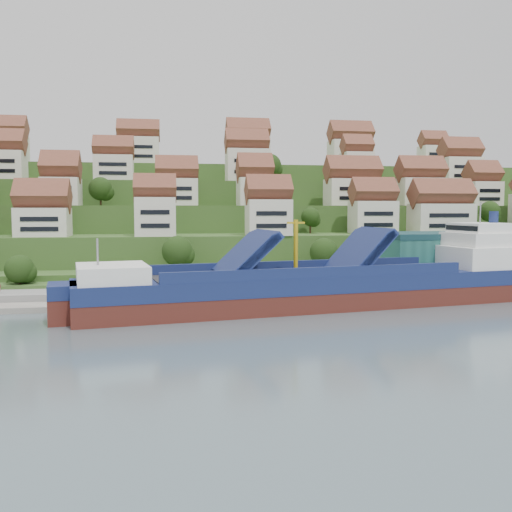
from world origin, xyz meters
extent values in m
plane|color=slate|center=(0.00, 0.00, 0.00)|extent=(300.00, 300.00, 0.00)
cube|color=gray|center=(20.00, 15.00, 1.10)|extent=(180.00, 14.00, 2.20)
cube|color=#2D4C1E|center=(0.00, 86.00, 2.00)|extent=(260.00, 128.00, 4.00)
cube|color=#2D4C1E|center=(0.00, 91.00, 5.50)|extent=(260.00, 118.00, 11.00)
cube|color=#2D4C1E|center=(0.00, 99.00, 9.00)|extent=(260.00, 102.00, 18.00)
cube|color=#2D4C1E|center=(0.00, 107.00, 12.50)|extent=(260.00, 86.00, 25.00)
cube|color=#2D4C1E|center=(0.00, 116.00, 15.50)|extent=(260.00, 68.00, 31.00)
cube|color=silver|center=(-50.23, 38.82, 14.20)|extent=(11.33, 8.57, 6.40)
cube|color=silver|center=(-25.37, 36.28, 15.39)|extent=(9.08, 7.03, 8.78)
cube|color=silver|center=(0.64, 35.48, 15.15)|extent=(10.05, 7.62, 8.31)
cube|color=silver|center=(28.22, 40.69, 15.04)|extent=(10.62, 7.73, 8.09)
cube|color=silver|center=(45.35, 38.44, 14.71)|extent=(14.78, 8.26, 7.42)
cube|color=silver|center=(-48.80, 54.94, 21.47)|extent=(9.08, 8.98, 6.94)
cube|color=silver|center=(-19.92, 55.63, 21.49)|extent=(10.52, 7.90, 6.98)
cube|color=silver|center=(0.38, 53.62, 21.62)|extent=(8.83, 8.56, 7.24)
cube|color=silver|center=(27.92, 55.60, 21.65)|extent=(14.31, 8.36, 7.29)
cube|color=silver|center=(47.79, 55.58, 21.84)|extent=(12.58, 8.18, 7.68)
cube|color=silver|center=(66.61, 55.63, 21.40)|extent=(8.86, 8.04, 6.80)
cube|color=silver|center=(-65.77, 68.51, 28.82)|extent=(10.89, 7.86, 7.64)
cube|color=silver|center=(-36.99, 70.34, 28.53)|extent=(10.68, 7.30, 7.06)
cube|color=silver|center=(0.53, 68.83, 29.59)|extent=(11.83, 7.79, 9.18)
cube|color=silver|center=(34.23, 70.42, 29.51)|extent=(8.60, 7.14, 9.01)
cube|color=silver|center=(68.14, 71.12, 28.98)|extent=(11.75, 8.47, 7.96)
cube|color=silver|center=(-69.64, 88.41, 35.05)|extent=(11.28, 8.03, 8.10)
cube|color=silver|center=(-30.78, 88.97, 35.19)|extent=(12.60, 7.51, 8.38)
cube|color=silver|center=(3.89, 88.86, 35.55)|extent=(13.35, 8.15, 9.10)
cube|color=silver|center=(38.63, 89.43, 35.38)|extent=(13.75, 8.73, 8.76)
cube|color=silver|center=(70.09, 93.21, 34.98)|extent=(8.91, 7.05, 7.96)
ellipsoid|color=#244115|center=(11.39, 26.11, 7.58)|extent=(6.30, 6.30, 6.30)
ellipsoid|color=#244115|center=(-20.78, 26.29, 8.23)|extent=(6.55, 6.55, 6.55)
ellipsoid|color=#244115|center=(54.09, 43.11, 15.04)|extent=(5.14, 5.14, 5.14)
ellipsoid|color=#244115|center=(61.48, 43.11, 16.51)|extent=(5.44, 5.44, 5.44)
ellipsoid|color=#244115|center=(12.91, 43.66, 15.17)|extent=(4.68, 4.68, 4.68)
ellipsoid|color=#244115|center=(41.69, 59.83, 23.34)|extent=(5.48, 5.48, 5.48)
ellipsoid|color=#244115|center=(-39.54, 57.97, 22.35)|extent=(6.08, 6.08, 6.08)
ellipsoid|color=#244115|center=(7.98, 73.21, 29.97)|extent=(7.21, 7.21, 7.21)
ellipsoid|color=#244115|center=(35.68, 75.94, 29.40)|extent=(4.33, 4.33, 4.33)
ellipsoid|color=#244115|center=(40.98, 73.97, 28.46)|extent=(4.97, 4.97, 4.97)
ellipsoid|color=#244115|center=(-50.98, 19.00, 5.68)|extent=(5.50, 5.50, 5.50)
ellipsoid|color=#244115|center=(-37.19, 19.00, 4.89)|extent=(3.96, 3.96, 3.96)
cylinder|color=gray|center=(18.00, 10.00, 6.20)|extent=(0.16, 0.16, 8.00)
cube|color=maroon|center=(18.60, 10.00, 9.80)|extent=(1.20, 0.05, 0.80)
cube|color=#522019|center=(2.88, 0.31, 1.00)|extent=(83.62, 25.36, 5.30)
cube|color=navy|center=(2.88, 0.31, 4.56)|extent=(83.64, 25.48, 2.75)
cube|color=white|center=(-31.67, -5.10, 7.21)|extent=(12.34, 13.57, 2.75)
cube|color=#262628|center=(0.78, -0.02, 5.93)|extent=(54.01, 18.88, 0.32)
cube|color=navy|center=(-10.73, -1.82, 9.54)|extent=(9.65, 12.79, 7.33)
cube|color=navy|center=(10.20, 1.46, 9.54)|extent=(9.26, 12.72, 7.74)
cylinder|color=gold|center=(-1.31, -0.35, 10.60)|extent=(0.85, 0.85, 9.54)
cube|color=white|center=(36.37, 5.56, 7.95)|extent=(14.43, 13.90, 4.24)
cube|color=white|center=(36.37, 5.56, 11.34)|extent=(12.14, 12.32, 2.65)
cube|color=white|center=(36.37, 5.56, 13.56)|extent=(9.85, 10.73, 1.91)
cylinder|color=navy|center=(39.52, 6.05, 15.58)|extent=(1.94, 1.94, 2.33)
camera|label=1|loc=(-24.00, -95.40, 17.31)|focal=40.00mm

